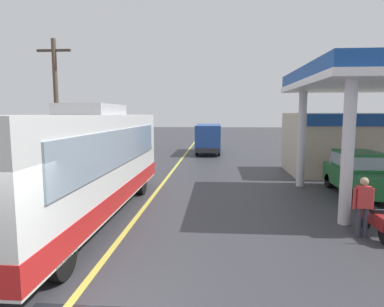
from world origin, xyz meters
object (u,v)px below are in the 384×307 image
(car_at_pump, at_px, (360,171))
(minibus_opposing_lane, at_px, (209,136))
(motorcycle_parked_forecourt, at_px, (374,220))
(coach_bus_main, at_px, (83,166))
(pedestrian_near_pump, at_px, (363,204))
(pedestrian_by_shop, at_px, (336,167))

(car_at_pump, xyz_separation_m, minibus_opposing_lane, (-6.57, 14.51, 0.46))
(motorcycle_parked_forecourt, bearing_deg, coach_bus_main, 173.78)
(coach_bus_main, distance_m, car_at_pump, 10.83)
(car_at_pump, bearing_deg, minibus_opposing_lane, 114.36)
(car_at_pump, relative_size, pedestrian_near_pump, 2.53)
(motorcycle_parked_forecourt, height_order, pedestrian_near_pump, pedestrian_near_pump)
(coach_bus_main, distance_m, motorcycle_parked_forecourt, 8.75)
(minibus_opposing_lane, xyz_separation_m, motorcycle_parked_forecourt, (5.03, -19.18, -1.03))
(coach_bus_main, xyz_separation_m, pedestrian_by_shop, (9.70, 5.27, -0.79))
(minibus_opposing_lane, xyz_separation_m, pedestrian_near_pump, (4.65, -19.29, -0.54))
(pedestrian_near_pump, bearing_deg, coach_bus_main, 172.75)
(minibus_opposing_lane, height_order, motorcycle_parked_forecourt, minibus_opposing_lane)
(minibus_opposing_lane, height_order, pedestrian_by_shop, minibus_opposing_lane)
(coach_bus_main, height_order, car_at_pump, coach_bus_main)
(coach_bus_main, xyz_separation_m, minibus_opposing_lane, (3.58, 18.24, -0.25))
(motorcycle_parked_forecourt, bearing_deg, minibus_opposing_lane, 104.69)
(motorcycle_parked_forecourt, bearing_deg, pedestrian_by_shop, 80.00)
(minibus_opposing_lane, bearing_deg, coach_bus_main, -101.09)
(minibus_opposing_lane, distance_m, pedestrian_by_shop, 14.36)
(car_at_pump, xyz_separation_m, pedestrian_near_pump, (-1.92, -4.78, -0.08))
(motorcycle_parked_forecourt, xyz_separation_m, pedestrian_near_pump, (-0.38, -0.11, 0.49))
(coach_bus_main, bearing_deg, pedestrian_near_pump, -7.25)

